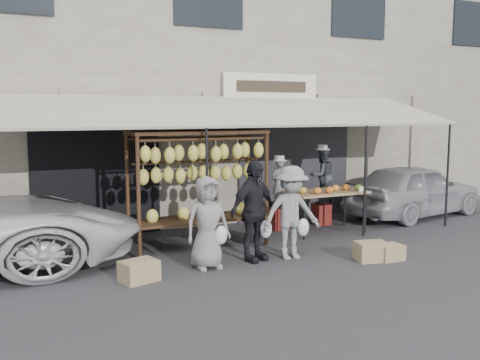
# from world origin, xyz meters

# --- Properties ---
(ground_plane) EXTENTS (90.00, 90.00, 0.00)m
(ground_plane) POSITION_xyz_m (0.00, 0.00, 0.00)
(ground_plane) COLOR #2D2D30
(shophouse) EXTENTS (24.00, 6.15, 7.30)m
(shophouse) POSITION_xyz_m (-0.00, 6.50, 3.65)
(shophouse) COLOR #ADA694
(shophouse) RESTS_ON ground_plane
(awning) EXTENTS (10.00, 2.35, 2.92)m
(awning) POSITION_xyz_m (0.01, 2.28, 2.57)
(awning) COLOR beige
(awning) RESTS_ON ground_plane
(banana_rack) EXTENTS (2.60, 0.90, 2.24)m
(banana_rack) POSITION_xyz_m (-0.94, 1.70, 1.58)
(banana_rack) COLOR #382213
(banana_rack) RESTS_ON ground_plane
(produce_table) EXTENTS (1.70, 0.90, 1.04)m
(produce_table) POSITION_xyz_m (1.98, 1.74, 0.87)
(produce_table) COLOR #9C7B55
(produce_table) RESTS_ON ground_plane
(vendor_left) EXTENTS (0.43, 0.32, 1.07)m
(vendor_left) POSITION_xyz_m (1.20, 2.45, 1.02)
(vendor_left) COLOR gray
(vendor_left) RESTS_ON stool_left
(vendor_right) EXTENTS (0.65, 0.52, 1.27)m
(vendor_right) POSITION_xyz_m (2.36, 2.51, 1.12)
(vendor_right) COLOR #3D424D
(vendor_right) RESTS_ON stool_right
(customer_left) EXTENTS (0.77, 0.52, 1.54)m
(customer_left) POSITION_xyz_m (-1.30, 0.40, 0.77)
(customer_left) COLOR gray
(customer_left) RESTS_ON ground_plane
(customer_mid) EXTENTS (1.11, 0.74, 1.76)m
(customer_mid) POSITION_xyz_m (-0.41, 0.48, 0.88)
(customer_mid) COLOR black
(customer_mid) RESTS_ON ground_plane
(customer_right) EXTENTS (1.10, 0.68, 1.64)m
(customer_right) POSITION_xyz_m (0.26, 0.32, 0.82)
(customer_right) COLOR gray
(customer_right) RESTS_ON ground_plane
(stool_left) EXTENTS (0.44, 0.44, 0.49)m
(stool_left) POSITION_xyz_m (1.20, 2.45, 0.24)
(stool_left) COLOR maroon
(stool_left) RESTS_ON ground_plane
(stool_right) EXTENTS (0.39, 0.39, 0.49)m
(stool_right) POSITION_xyz_m (2.36, 2.51, 0.24)
(stool_right) COLOR maroon
(stool_right) RESTS_ON ground_plane
(crate_near_a) EXTENTS (0.62, 0.53, 0.32)m
(crate_near_a) POSITION_xyz_m (1.46, -0.40, 0.16)
(crate_near_a) COLOR tan
(crate_near_a) RESTS_ON ground_plane
(crate_near_b) EXTENTS (0.46, 0.35, 0.27)m
(crate_near_b) POSITION_xyz_m (1.76, -0.50, 0.14)
(crate_near_b) COLOR tan
(crate_near_b) RESTS_ON ground_plane
(crate_far) EXTENTS (0.63, 0.54, 0.32)m
(crate_far) POSITION_xyz_m (-2.50, 0.20, 0.16)
(crate_far) COLOR tan
(crate_far) RESTS_ON ground_plane
(sedan) EXTENTS (4.09, 2.20, 1.32)m
(sedan) POSITION_xyz_m (4.95, 2.33, 0.66)
(sedan) COLOR #AAABB0
(sedan) RESTS_ON ground_plane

